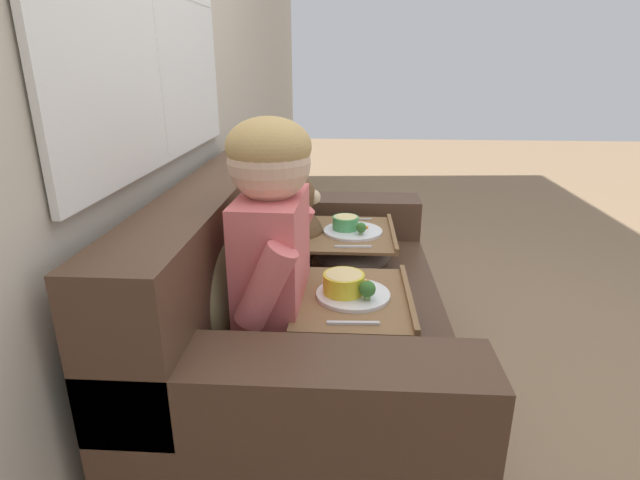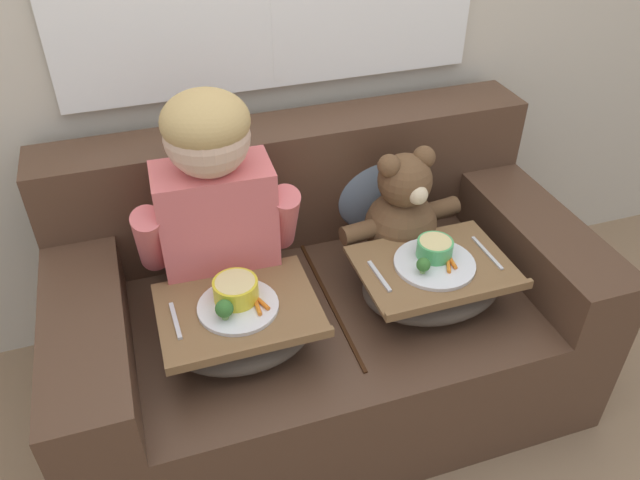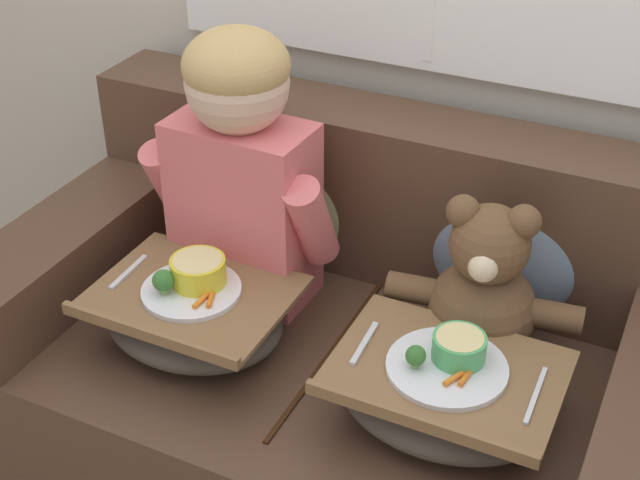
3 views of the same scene
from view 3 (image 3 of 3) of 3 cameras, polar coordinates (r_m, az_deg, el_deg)
ground_plane at (r=2.40m, az=1.09°, el=-14.73°), size 14.00×14.00×0.00m
couch at (r=2.22m, az=1.84°, el=-8.10°), size 1.65×0.94×0.86m
throw_pillow_behind_child at (r=2.30m, az=-2.68°, el=3.24°), size 0.41×0.20×0.42m
throw_pillow_behind_teddy at (r=2.12m, az=11.88°, el=-0.32°), size 0.38×0.18×0.39m
child_figure at (r=2.08m, az=-5.10°, el=5.35°), size 0.48×0.24×0.68m
teddy_bear at (r=1.99m, az=10.42°, el=-3.44°), size 0.44×0.31×0.41m
lap_tray_child at (r=2.07m, az=-8.08°, el=-4.74°), size 0.44×0.35×0.22m
lap_tray_teddy at (r=1.86m, az=7.96°, el=-9.71°), size 0.46×0.35×0.21m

